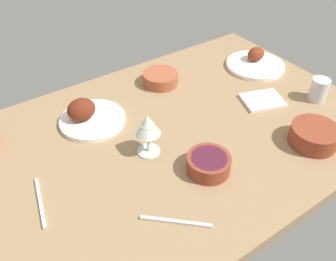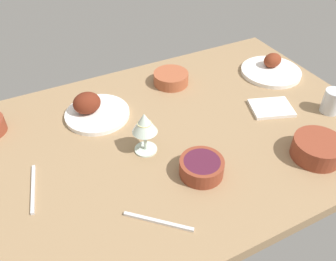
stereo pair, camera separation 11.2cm
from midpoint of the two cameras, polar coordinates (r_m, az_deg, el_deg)
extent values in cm
cube|color=#937551|center=(114.14, 2.80, -1.65)|extent=(140.00, 90.00, 4.00)
cylinder|color=white|center=(121.56, -8.91, 2.58)|extent=(22.08, 22.08, 1.60)
ellipsoid|color=#602314|center=(120.09, -10.56, 4.34)|extent=(9.46, 7.99, 7.42)
cylinder|color=white|center=(151.13, 18.54, 9.03)|extent=(24.02, 24.02, 1.60)
ellipsoid|color=maroon|center=(152.27, 18.79, 10.75)|extent=(7.58, 5.95, 5.85)
cylinder|color=#A35133|center=(136.51, 2.85, 8.45)|extent=(13.50, 13.50, 4.60)
cylinder|color=#D6BC70|center=(135.57, 2.87, 9.09)|extent=(11.07, 11.07, 1.00)
cylinder|color=brown|center=(100.04, 8.71, -6.12)|extent=(12.70, 12.70, 4.95)
cylinder|color=#4C192D|center=(98.64, 8.82, -5.33)|extent=(10.42, 10.42, 1.00)
cylinder|color=brown|center=(115.01, 25.82, -2.81)|extent=(14.82, 14.82, 6.07)
cylinder|color=white|center=(113.46, 26.18, -1.87)|extent=(12.15, 12.15, 1.00)
cylinder|color=silver|center=(107.44, -0.68, -3.21)|extent=(7.00, 7.00, 0.50)
cylinder|color=silver|center=(104.89, -0.70, -1.72)|extent=(1.00, 1.00, 7.00)
cone|color=silver|center=(100.50, -0.73, 1.14)|extent=(7.60, 7.60, 6.50)
cylinder|color=beige|center=(101.43, -0.72, 0.50)|extent=(4.18, 4.18, 2.80)
cylinder|color=silver|center=(135.31, 27.42, 4.15)|extent=(6.44, 6.44, 8.42)
cube|color=white|center=(130.24, 18.91, 3.42)|extent=(17.10, 15.22, 1.20)
cube|color=silver|center=(101.45, -18.27, -9.14)|extent=(4.41, 17.34, 0.80)
cube|color=silver|center=(89.99, 2.07, -14.84)|extent=(14.04, 13.09, 0.80)
camera|label=1|loc=(0.06, -87.14, 2.42)|focal=37.29mm
camera|label=2|loc=(0.06, 92.86, -2.42)|focal=37.29mm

